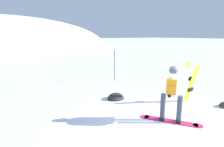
{
  "coord_description": "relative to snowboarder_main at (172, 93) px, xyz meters",
  "views": [
    {
      "loc": [
        -4.06,
        -3.24,
        2.58
      ],
      "look_at": [
        0.13,
        3.37,
        1.0
      ],
      "focal_mm": 30.55,
      "sensor_mm": 36.0,
      "label": 1
    }
  ],
  "objects": [
    {
      "name": "spare_snowboard",
      "position": [
        2.01,
        0.78,
        -0.11
      ],
      "size": [
        0.28,
        0.49,
        1.6
      ],
      "color": "yellow",
      "rests_on": "ground"
    },
    {
      "name": "piste_marker_near",
      "position": [
        1.53,
        5.44,
        0.11
      ],
      "size": [
        0.2,
        0.2,
        1.8
      ],
      "color": "black",
      "rests_on": "ground"
    },
    {
      "name": "snowboarder_main",
      "position": [
        0.0,
        0.0,
        0.0
      ],
      "size": [
        1.15,
        1.57,
        1.71
      ],
      "color": "#D11E5B",
      "rests_on": "ground"
    },
    {
      "name": "ground_plane",
      "position": [
        -0.3,
        -0.35,
        -0.92
      ],
      "size": [
        300.0,
        300.0,
        0.0
      ],
      "primitive_type": "plane",
      "color": "white"
    },
    {
      "name": "rock_mid",
      "position": [
        -0.22,
        2.65,
        -0.92
      ],
      "size": [
        0.72,
        0.61,
        0.51
      ],
      "color": "#282628",
      "rests_on": "ground"
    },
    {
      "name": "ridge_peak_main",
      "position": [
        -2.74,
        41.36,
        -0.92
      ],
      "size": [
        43.43,
        39.08,
        12.91
      ],
      "color": "white",
      "rests_on": "ground"
    }
  ]
}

